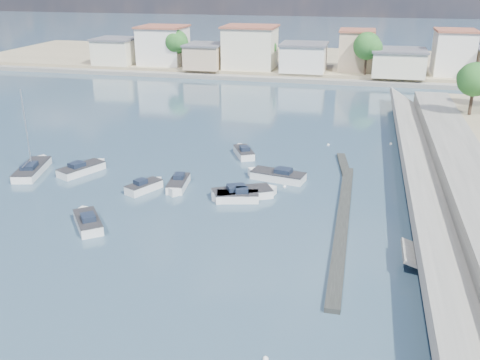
# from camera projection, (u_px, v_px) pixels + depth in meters

# --- Properties ---
(ground) EXTENTS (400.00, 400.00, 0.00)m
(ground) POSITION_uv_depth(u_px,v_px,m) (301.00, 125.00, 73.20)
(ground) COLOR #304760
(ground) RESTS_ON ground
(breakwater) EXTENTS (2.00, 31.02, 0.35)m
(breakwater) POSITION_uv_depth(u_px,v_px,m) (343.00, 209.00, 46.87)
(breakwater) COLOR black
(breakwater) RESTS_ON ground
(far_shore_land) EXTENTS (160.00, 40.00, 1.40)m
(far_shore_land) POSITION_uv_depth(u_px,v_px,m) (329.00, 63.00, 120.21)
(far_shore_land) COLOR gray
(far_shore_land) RESTS_ON ground
(far_shore_quay) EXTENTS (160.00, 2.50, 0.80)m
(far_shore_quay) POSITION_uv_depth(u_px,v_px,m) (321.00, 81.00, 101.23)
(far_shore_quay) COLOR slate
(far_shore_quay) RESTS_ON ground
(far_town) EXTENTS (113.01, 12.80, 8.35)m
(far_town) POSITION_uv_depth(u_px,v_px,m) (381.00, 54.00, 102.74)
(far_town) COLOR beige
(far_town) RESTS_ON far_shore_land
(shore_trees) EXTENTS (74.56, 38.32, 7.92)m
(shore_trees) POSITION_uv_depth(u_px,v_px,m) (369.00, 53.00, 94.76)
(shore_trees) COLOR #38281E
(shore_trees) RESTS_ON ground
(motorboat_a) EXTENTS (4.06, 4.57, 1.48)m
(motorboat_a) POSITION_uv_depth(u_px,v_px,m) (88.00, 221.00, 43.94)
(motorboat_a) COLOR white
(motorboat_a) RESTS_ON ground
(motorboat_b) EXTENTS (2.96, 3.96, 1.48)m
(motorboat_b) POSITION_uv_depth(u_px,v_px,m) (146.00, 187.00, 51.13)
(motorboat_b) COLOR white
(motorboat_b) RESTS_ON ground
(motorboat_c) EXTENTS (6.09, 3.08, 1.48)m
(motorboat_c) POSITION_uv_depth(u_px,v_px,m) (275.00, 176.00, 53.87)
(motorboat_c) COLOR white
(motorboat_c) RESTS_ON ground
(motorboat_d) EXTENTS (4.33, 2.40, 1.48)m
(motorboat_d) POSITION_uv_depth(u_px,v_px,m) (235.00, 197.00, 48.71)
(motorboat_d) COLOR white
(motorboat_d) RESTS_ON ground
(motorboat_e) EXTENTS (3.83, 5.35, 1.48)m
(motorboat_e) POSITION_uv_depth(u_px,v_px,m) (84.00, 169.00, 55.79)
(motorboat_e) COLOR white
(motorboat_e) RESTS_ON ground
(motorboat_f) EXTENTS (3.21, 4.39, 1.48)m
(motorboat_f) POSITION_uv_depth(u_px,v_px,m) (243.00, 152.00, 60.94)
(motorboat_f) COLOR white
(motorboat_f) RESTS_ON ground
(motorboat_g) EXTENTS (2.04, 4.65, 1.48)m
(motorboat_g) POSITION_uv_depth(u_px,v_px,m) (178.00, 185.00, 51.59)
(motorboat_g) COLOR white
(motorboat_g) RESTS_ON ground
(motorboat_h) EXTENTS (5.91, 4.47, 1.48)m
(motorboat_h) POSITION_uv_depth(u_px,v_px,m) (245.00, 193.00, 49.55)
(motorboat_h) COLOR white
(motorboat_h) RESTS_ON ground
(sailboat) EXTENTS (3.61, 7.04, 9.00)m
(sailboat) POSITION_uv_depth(u_px,v_px,m) (33.00, 169.00, 55.77)
(sailboat) COLOR white
(sailboat) RESTS_ON ground
(mooring_buoys) EXTENTS (12.21, 42.05, 0.33)m
(mooring_buoys) POSITION_uv_depth(u_px,v_px,m) (355.00, 194.00, 50.23)
(mooring_buoys) COLOR white
(mooring_buoys) RESTS_ON ground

